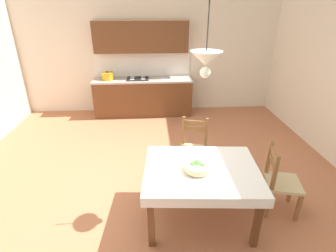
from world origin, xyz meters
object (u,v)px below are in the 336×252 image
Objects in this scene: dining_chair_window_side at (280,182)px; dining_chair_kitchen_side at (193,149)px; fruit_bowl at (197,167)px; dining_table at (201,177)px; kitchen_cabinetry at (143,80)px; pendant_lamp at (206,59)px.

dining_chair_window_side is 1.32m from dining_chair_kitchen_side.
dining_chair_kitchen_side is 3.10× the size of fruit_bowl.
fruit_bowl reaches higher than dining_table.
dining_chair_window_side is 1.00× the size of dining_chair_kitchen_side.
dining_chair_window_side is 3.10× the size of fruit_bowl.
dining_chair_kitchen_side is (-0.98, 0.88, 0.00)m from dining_chair_window_side.
dining_chair_kitchen_side is (0.84, -2.67, -0.41)m from kitchen_cabinetry.
dining_chair_kitchen_side is at bearing -72.45° from kitchen_cabinetry.
kitchen_cabinetry reaches higher than dining_table.
kitchen_cabinetry reaches higher than dining_chair_kitchen_side.
kitchen_cabinetry is 3.83m from pendant_lamp.
dining_table is 1.76× the size of pendant_lamp.
fruit_bowl is at bearing -142.38° from dining_table.
pendant_lamp is at bearing 109.42° from dining_table.
fruit_bowl is at bearing -79.06° from kitchen_cabinetry.
pendant_lamp reaches higher than fruit_bowl.
kitchen_cabinetry is 2.96× the size of pendant_lamp.
pendant_lamp is (-1.06, -0.03, 1.56)m from dining_chair_window_side.
dining_table is 1.37m from pendant_lamp.
dining_chair_window_side is at bearing 1.54° from pendant_lamp.
dining_chair_kitchen_side is at bearing 84.59° from pendant_lamp.
pendant_lamp reaches higher than dining_table.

